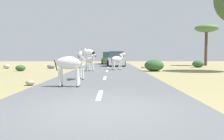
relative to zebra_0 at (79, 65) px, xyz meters
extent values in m
plane|color=#8E8456|center=(1.47, -7.21, -0.86)|extent=(90.00, 90.00, 0.00)
cube|color=#56595B|center=(1.35, -7.21, -0.83)|extent=(6.00, 64.00, 0.05)
cube|color=silver|center=(1.35, -5.21, -0.80)|extent=(0.16, 2.00, 0.01)
cube|color=silver|center=(1.35, 0.79, -0.80)|extent=(0.16, 2.00, 0.01)
cube|color=silver|center=(1.35, 6.79, -0.80)|extent=(0.16, 2.00, 0.01)
cube|color=silver|center=(1.35, 12.79, -0.80)|extent=(0.16, 2.00, 0.01)
cube|color=silver|center=(1.35, 18.79, -0.80)|extent=(0.16, 2.00, 0.01)
ellipsoid|color=silver|center=(-0.03, 0.08, 0.02)|extent=(0.66, 1.01, 0.44)
cylinder|color=silver|center=(-0.04, -0.25, -0.49)|extent=(0.12, 0.12, 0.64)
cylinder|color=#28231E|center=(-0.04, -0.25, -0.79)|extent=(0.14, 0.14, 0.04)
cylinder|color=silver|center=(0.19, -0.17, -0.49)|extent=(0.12, 0.12, 0.64)
cylinder|color=#28231E|center=(0.19, -0.17, -0.79)|extent=(0.14, 0.14, 0.04)
cylinder|color=silver|center=(-0.24, 0.33, -0.49)|extent=(0.12, 0.12, 0.64)
cylinder|color=#28231E|center=(-0.24, 0.33, -0.79)|extent=(0.14, 0.14, 0.04)
cylinder|color=silver|center=(-0.02, 0.40, -0.49)|extent=(0.12, 0.12, 0.64)
cylinder|color=#28231E|center=(-0.02, 0.40, -0.79)|extent=(0.14, 0.14, 0.04)
cylinder|color=silver|center=(0.12, -0.35, 0.25)|extent=(0.27, 0.37, 0.38)
cube|color=black|center=(0.12, -0.35, 0.32)|extent=(0.13, 0.30, 0.26)
ellipsoid|color=silver|center=(0.19, -0.55, 0.39)|extent=(0.30, 0.44, 0.20)
ellipsoid|color=black|center=(0.25, -0.71, 0.37)|extent=(0.16, 0.17, 0.12)
cone|color=silver|center=(0.10, -0.48, 0.49)|extent=(0.10, 0.10, 0.12)
cone|color=silver|center=(0.22, -0.44, 0.49)|extent=(0.10, 0.10, 0.12)
cylinder|color=black|center=(-0.18, 0.52, -0.07)|extent=(0.08, 0.14, 0.38)
ellipsoid|color=silver|center=(2.18, 8.43, 0.16)|extent=(1.15, 0.97, 0.52)
cylinder|color=silver|center=(2.55, 8.52, -0.44)|extent=(0.15, 0.15, 0.74)
cylinder|color=#28231E|center=(2.55, 8.52, -0.78)|extent=(0.17, 0.17, 0.05)
cylinder|color=silver|center=(2.40, 8.75, -0.44)|extent=(0.15, 0.15, 0.74)
cylinder|color=#28231E|center=(2.40, 8.75, -0.78)|extent=(0.17, 0.17, 0.05)
cylinder|color=silver|center=(1.96, 8.12, -0.44)|extent=(0.15, 0.15, 0.74)
cylinder|color=#28231E|center=(1.96, 8.12, -0.78)|extent=(0.17, 0.17, 0.05)
cylinder|color=silver|center=(1.81, 8.35, -0.44)|extent=(0.15, 0.15, 0.74)
cylinder|color=#28231E|center=(1.81, 8.35, -0.78)|extent=(0.17, 0.17, 0.05)
cylinder|color=silver|center=(2.61, 8.73, 0.42)|extent=(0.43, 0.38, 0.44)
cube|color=black|center=(2.61, 8.73, 0.51)|extent=(0.32, 0.24, 0.30)
ellipsoid|color=silver|center=(2.83, 8.87, 0.58)|extent=(0.51, 0.43, 0.24)
ellipsoid|color=black|center=(2.98, 8.98, 0.57)|extent=(0.22, 0.21, 0.14)
cone|color=silver|center=(2.77, 8.75, 0.70)|extent=(0.12, 0.12, 0.14)
cone|color=silver|center=(2.69, 8.86, 0.70)|extent=(0.12, 0.12, 0.14)
cylinder|color=black|center=(1.73, 8.13, 0.06)|extent=(0.15, 0.12, 0.44)
ellipsoid|color=silver|center=(-0.10, 7.01, 0.08)|extent=(0.93, 1.03, 0.47)
cylinder|color=silver|center=(0.00, 6.68, -0.47)|extent=(0.14, 0.14, 0.68)
cylinder|color=#28231E|center=(0.00, 6.68, -0.78)|extent=(0.16, 0.16, 0.05)
cylinder|color=silver|center=(0.20, 6.83, -0.47)|extent=(0.14, 0.14, 0.68)
cylinder|color=#28231E|center=(0.20, 6.83, -0.78)|extent=(0.16, 0.16, 0.05)
cylinder|color=silver|center=(-0.40, 7.19, -0.47)|extent=(0.14, 0.14, 0.68)
cylinder|color=#28231E|center=(-0.40, 7.19, -0.78)|extent=(0.16, 0.16, 0.05)
cylinder|color=silver|center=(-0.20, 7.35, -0.47)|extent=(0.14, 0.14, 0.68)
cylinder|color=#28231E|center=(-0.20, 7.35, -0.78)|extent=(0.16, 0.16, 0.05)
cylinder|color=silver|center=(0.19, 6.63, 0.32)|extent=(0.36, 0.39, 0.40)
cube|color=black|center=(0.19, 6.63, 0.40)|extent=(0.23, 0.28, 0.28)
ellipsoid|color=silver|center=(0.34, 6.45, 0.47)|extent=(0.41, 0.46, 0.22)
ellipsoid|color=black|center=(0.44, 6.31, 0.45)|extent=(0.19, 0.20, 0.13)
cone|color=silver|center=(0.22, 6.50, 0.58)|extent=(0.11, 0.11, 0.13)
cone|color=silver|center=(0.32, 6.57, 0.58)|extent=(0.11, 0.11, 0.13)
cylinder|color=black|center=(-0.41, 7.41, -0.02)|extent=(0.12, 0.13, 0.40)
ellipsoid|color=silver|center=(-0.06, -3.04, 0.21)|extent=(1.17, 0.52, 0.54)
cylinder|color=silver|center=(0.31, -3.20, -0.42)|extent=(0.12, 0.12, 0.78)
cylinder|color=#28231E|center=(0.31, -3.20, -0.78)|extent=(0.14, 0.14, 0.05)
cylinder|color=silver|center=(0.32, -2.91, -0.42)|extent=(0.12, 0.12, 0.78)
cylinder|color=#28231E|center=(0.32, -2.91, -0.78)|extent=(0.14, 0.14, 0.05)
cylinder|color=silver|center=(-0.44, -3.17, -0.42)|extent=(0.12, 0.12, 0.78)
cylinder|color=#28231E|center=(-0.44, -3.17, -0.78)|extent=(0.14, 0.14, 0.05)
cylinder|color=silver|center=(-0.43, -2.87, -0.42)|extent=(0.12, 0.12, 0.78)
cylinder|color=#28231E|center=(-0.43, -2.87, -0.78)|extent=(0.14, 0.14, 0.05)
cylinder|color=silver|center=(0.49, -3.06, 0.49)|extent=(0.42, 0.23, 0.46)
cube|color=black|center=(0.49, -3.06, 0.58)|extent=(0.38, 0.06, 0.32)
ellipsoid|color=silver|center=(0.76, -3.08, 0.66)|extent=(0.51, 0.23, 0.25)
ellipsoid|color=black|center=(0.96, -3.09, 0.64)|extent=(0.18, 0.15, 0.15)
cone|color=silver|center=(0.63, -3.14, 0.79)|extent=(0.10, 0.10, 0.15)
cone|color=silver|center=(0.64, -3.00, 0.79)|extent=(0.10, 0.10, 0.15)
cylinder|color=black|center=(-0.63, -3.01, 0.10)|extent=(0.16, 0.05, 0.47)
cube|color=silver|center=(2.22, 15.45, -0.23)|extent=(1.99, 4.28, 0.80)
cube|color=#334751|center=(2.23, 15.25, 0.55)|extent=(1.74, 2.27, 0.76)
cube|color=black|center=(2.12, 17.61, -0.50)|extent=(1.72, 0.24, 0.24)
cylinder|color=black|center=(3.06, 16.84, -0.47)|extent=(0.25, 0.69, 0.68)
cylinder|color=black|center=(1.26, 16.76, -0.47)|extent=(0.25, 0.69, 0.68)
cylinder|color=black|center=(3.18, 14.14, -0.47)|extent=(0.25, 0.69, 0.68)
cylinder|color=black|center=(1.38, 14.06, -0.47)|extent=(0.25, 0.69, 0.68)
cube|color=#476B38|center=(1.25, 22.00, -0.23)|extent=(2.03, 4.29, 0.80)
cube|color=#334751|center=(1.26, 21.80, 0.55)|extent=(1.76, 2.29, 0.76)
cube|color=black|center=(1.14, 24.16, -0.50)|extent=(1.72, 0.25, 0.24)
cylinder|color=black|center=(2.08, 23.40, -0.47)|extent=(0.26, 0.69, 0.68)
cylinder|color=black|center=(0.28, 23.30, -0.47)|extent=(0.26, 0.69, 0.68)
cylinder|color=black|center=(2.23, 20.71, -0.47)|extent=(0.26, 0.69, 0.68)
cylinder|color=black|center=(0.43, 20.61, -0.47)|extent=(0.26, 0.69, 0.68)
cylinder|color=#4C3823|center=(13.74, 17.70, 1.26)|extent=(0.35, 0.35, 4.24)
ellipsoid|color=#4C7038|center=(13.74, 17.70, 3.89)|extent=(2.93, 2.93, 1.03)
ellipsoid|color=#2D5628|center=(-6.15, 7.62, -0.60)|extent=(0.85, 0.77, 0.51)
ellipsoid|color=#2D5628|center=(11.31, 13.54, -0.47)|extent=(1.29, 1.16, 0.77)
ellipsoid|color=#2D5628|center=(5.36, 7.36, -0.36)|extent=(1.64, 1.48, 0.99)
ellipsoid|color=gray|center=(-4.40, 11.25, -0.64)|extent=(0.84, 0.66, 0.44)
ellipsoid|color=gray|center=(-2.01, -2.21, -0.73)|extent=(0.41, 0.43, 0.26)
ellipsoid|color=#A89E8C|center=(5.76, 12.80, -0.64)|extent=(0.66, 0.57, 0.44)
ellipsoid|color=#A89E8C|center=(-8.82, 11.04, -0.63)|extent=(0.67, 0.55, 0.46)
ellipsoid|color=#A89E8C|center=(5.04, 11.94, -0.74)|extent=(0.45, 0.32, 0.24)
camera|label=1|loc=(1.77, -13.38, 0.57)|focal=39.06mm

